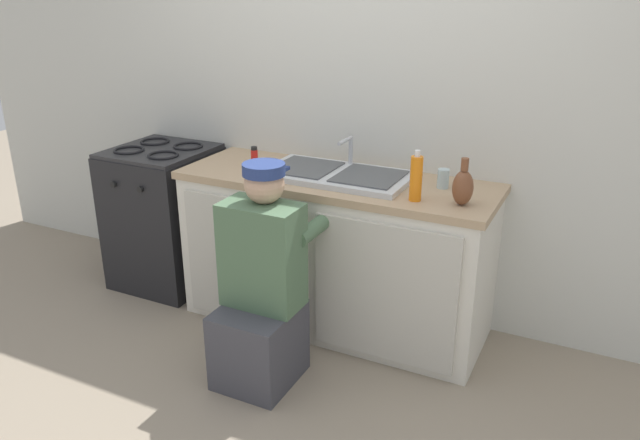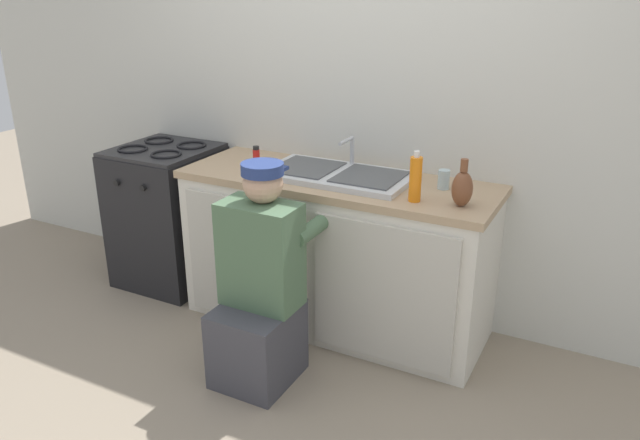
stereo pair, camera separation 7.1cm
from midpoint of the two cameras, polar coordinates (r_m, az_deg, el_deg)
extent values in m
plane|color=gray|center=(3.52, -1.32, -11.35)|extent=(12.00, 12.00, 0.00)
cube|color=silver|center=(3.60, 3.36, 10.95)|extent=(6.00, 0.10, 2.50)
cube|color=silver|center=(3.55, 0.86, -3.25)|extent=(1.71, 0.60, 0.84)
cube|color=beige|center=(3.49, -7.47, -3.90)|extent=(0.75, 0.02, 0.74)
cube|color=beige|center=(3.15, 5.19, -6.73)|extent=(0.75, 0.02, 0.74)
cube|color=tan|center=(3.39, 0.90, 3.57)|extent=(1.75, 0.62, 0.04)
cube|color=silver|center=(3.38, 0.90, 4.14)|extent=(0.80, 0.44, 0.03)
cube|color=#4C4F51|center=(3.45, -1.96, 4.85)|extent=(0.33, 0.35, 0.01)
cube|color=#4C4F51|center=(3.30, 3.89, 4.02)|extent=(0.33, 0.35, 0.01)
cylinder|color=#B7BABF|center=(3.52, 2.24, 6.13)|extent=(0.02, 0.02, 0.18)
cylinder|color=#B7BABF|center=(3.43, 1.71, 7.26)|extent=(0.02, 0.16, 0.02)
cube|color=black|center=(4.17, -14.40, 0.15)|extent=(0.59, 0.60, 0.88)
cube|color=#262628|center=(4.03, -14.99, 6.13)|extent=(0.58, 0.59, 0.02)
torus|color=black|center=(4.03, -17.55, 6.12)|extent=(0.19, 0.19, 0.02)
torus|color=black|center=(3.85, -14.66, 5.76)|extent=(0.19, 0.19, 0.02)
torus|color=black|center=(4.20, -15.33, 6.95)|extent=(0.19, 0.19, 0.02)
torus|color=black|center=(4.03, -12.47, 6.63)|extent=(0.19, 0.19, 0.02)
cylinder|color=black|center=(3.92, -18.87, 3.09)|extent=(0.04, 0.02, 0.04)
cylinder|color=black|center=(3.78, -16.64, 2.70)|extent=(0.04, 0.02, 0.04)
cube|color=#3F3F47|center=(3.17, -6.24, -11.22)|extent=(0.36, 0.40, 0.40)
cube|color=#4C6B4C|center=(2.99, -5.98, -3.23)|extent=(0.38, 0.22, 0.52)
sphere|color=tan|center=(2.90, -5.82, 3.29)|extent=(0.19, 0.19, 0.19)
cylinder|color=navy|center=(2.88, -5.87, 4.64)|extent=(0.20, 0.20, 0.06)
cube|color=navy|center=(2.95, -4.99, 4.72)|extent=(0.13, 0.09, 0.02)
cylinder|color=#4C6B4C|center=(3.20, -6.74, 0.16)|extent=(0.08, 0.30, 0.08)
cylinder|color=#4C6B4C|center=(3.04, -1.33, -0.86)|extent=(0.08, 0.30, 0.08)
cylinder|color=orange|center=(3.03, 8.11, 3.76)|extent=(0.06, 0.06, 0.22)
cylinder|color=white|center=(2.99, 8.24, 6.04)|extent=(0.03, 0.03, 0.03)
ellipsoid|color=brown|center=(3.01, 12.27, 2.89)|extent=(0.10, 0.10, 0.17)
cylinder|color=brown|center=(2.98, 12.44, 4.98)|extent=(0.04, 0.04, 0.06)
cylinder|color=#ADC6CC|center=(3.25, 10.59, 3.74)|extent=(0.06, 0.06, 0.10)
cylinder|color=red|center=(3.64, -6.57, 5.73)|extent=(0.04, 0.04, 0.08)
cylinder|color=black|center=(3.63, -6.61, 6.53)|extent=(0.04, 0.04, 0.02)
camera|label=1|loc=(0.04, -90.62, -0.24)|focal=35.00mm
camera|label=2|loc=(0.04, 89.38, 0.24)|focal=35.00mm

